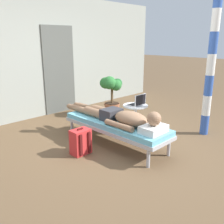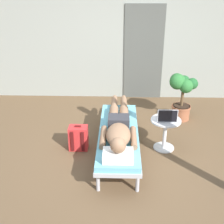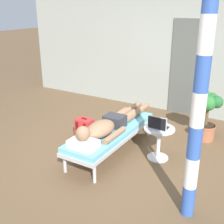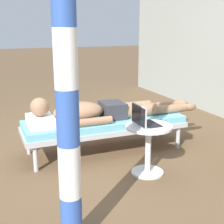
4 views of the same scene
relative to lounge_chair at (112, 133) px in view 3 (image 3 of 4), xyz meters
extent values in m
plane|color=brown|center=(0.01, -0.15, -0.35)|extent=(40.00, 40.00, 0.00)
cube|color=#999E93|center=(0.00, 2.48, 1.00)|extent=(7.60, 0.20, 2.70)
cube|color=#545651|center=(0.51, 2.37, 0.67)|extent=(0.84, 0.03, 2.04)
cylinder|color=#B7B7BC|center=(-0.26, 0.89, -0.21)|extent=(0.05, 0.05, 0.28)
cylinder|color=#B7B7BC|center=(0.26, 0.89, -0.21)|extent=(0.05, 0.05, 0.28)
cylinder|color=#B7B7BC|center=(-0.26, -0.89, -0.21)|extent=(0.05, 0.05, 0.28)
cylinder|color=#B7B7BC|center=(0.26, -0.89, -0.21)|extent=(0.05, 0.05, 0.28)
cube|color=#B7B7BC|center=(0.00, 0.00, -0.04)|extent=(0.62, 1.97, 0.06)
cube|color=#6BB7CC|center=(0.00, 0.00, 0.03)|extent=(0.59, 1.93, 0.08)
cube|color=white|center=(0.00, -0.77, 0.13)|extent=(0.40, 0.28, 0.11)
sphere|color=#997051|center=(0.00, -0.77, 0.29)|extent=(0.21, 0.21, 0.21)
ellipsoid|color=#997051|center=(0.00, -0.33, 0.19)|extent=(0.35, 0.60, 0.23)
cylinder|color=#997051|center=(-0.22, -0.28, 0.12)|extent=(0.09, 0.55, 0.09)
cylinder|color=#997051|center=(0.22, -0.28, 0.12)|extent=(0.09, 0.55, 0.09)
cube|color=#333338|center=(0.00, 0.10, 0.17)|extent=(0.33, 0.26, 0.19)
cylinder|color=#997051|center=(-0.09, 0.44, 0.15)|extent=(0.15, 0.42, 0.15)
cylinder|color=#997051|center=(-0.09, 0.87, 0.13)|extent=(0.11, 0.44, 0.11)
ellipsoid|color=#997051|center=(-0.09, 1.16, 0.12)|extent=(0.09, 0.20, 0.10)
cylinder|color=#997051|center=(0.09, 0.44, 0.15)|extent=(0.15, 0.42, 0.15)
cylinder|color=#997051|center=(0.09, 0.87, 0.13)|extent=(0.11, 0.44, 0.11)
ellipsoid|color=#997051|center=(0.09, 1.16, 0.12)|extent=(0.09, 0.20, 0.10)
cylinder|color=silver|center=(0.74, 0.19, -0.34)|extent=(0.34, 0.34, 0.02)
cylinder|color=silver|center=(0.74, 0.19, -0.09)|extent=(0.06, 0.06, 0.48)
cylinder|color=silver|center=(0.74, 0.19, 0.17)|extent=(0.48, 0.48, 0.02)
cube|color=silver|center=(0.74, 0.19, 0.19)|extent=(0.31, 0.22, 0.02)
cube|color=black|center=(0.74, 0.20, 0.20)|extent=(0.27, 0.15, 0.00)
cube|color=silver|center=(0.74, 0.08, 0.30)|extent=(0.31, 0.01, 0.21)
cube|color=black|center=(0.74, 0.07, 0.30)|extent=(0.29, 0.00, 0.19)
cube|color=red|center=(-0.65, 0.14, -0.15)|extent=(0.30, 0.20, 0.40)
cube|color=red|center=(-0.65, 0.26, -0.22)|extent=(0.23, 0.04, 0.18)
cube|color=#531212|center=(-0.73, 0.02, -0.15)|extent=(0.04, 0.02, 0.34)
cube|color=#531212|center=(-0.57, 0.02, -0.15)|extent=(0.04, 0.02, 0.34)
cube|color=#531212|center=(-0.65, 0.14, 0.07)|extent=(0.10, 0.02, 0.02)
cylinder|color=#9E5B3D|center=(1.20, 1.28, -0.21)|extent=(0.34, 0.34, 0.28)
cylinder|color=#9E5B3D|center=(1.20, 1.28, -0.09)|extent=(0.37, 0.37, 0.04)
cylinder|color=#332319|center=(1.20, 1.28, -0.06)|extent=(0.31, 0.31, 0.01)
cylinder|color=brown|center=(1.20, 1.28, 0.10)|extent=(0.06, 0.06, 0.34)
sphere|color=#23602D|center=(1.35, 1.24, 0.40)|extent=(0.21, 0.21, 0.21)
sphere|color=#23602D|center=(1.23, 1.40, 0.39)|extent=(0.23, 0.23, 0.23)
sphere|color=#2D7233|center=(1.09, 1.38, 0.42)|extent=(0.26, 0.26, 0.26)
sphere|color=#2D7233|center=(1.07, 1.23, 0.44)|extent=(0.30, 0.30, 0.30)
sphere|color=#2D7233|center=(1.23, 1.17, 0.38)|extent=(0.26, 0.26, 0.26)
cylinder|color=#3359B2|center=(1.55, -0.85, -0.16)|extent=(0.15, 0.15, 0.37)
cylinder|color=white|center=(1.55, -0.85, 0.21)|extent=(0.15, 0.15, 0.37)
cylinder|color=#3359B2|center=(1.55, -0.85, 0.59)|extent=(0.15, 0.15, 0.37)
cylinder|color=white|center=(1.55, -0.85, 0.96)|extent=(0.15, 0.15, 0.37)
cylinder|color=#3359B2|center=(1.55, -0.85, 1.33)|extent=(0.15, 0.15, 0.37)
cylinder|color=white|center=(1.55, -0.85, 1.70)|extent=(0.15, 0.15, 0.37)
camera|label=1|loc=(-2.90, -2.79, 1.41)|focal=40.54mm
camera|label=2|loc=(0.02, -4.06, 2.33)|focal=48.41mm
camera|label=3|loc=(2.22, -3.69, 1.98)|focal=46.53mm
camera|label=4|loc=(3.47, -1.33, 1.15)|focal=51.33mm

